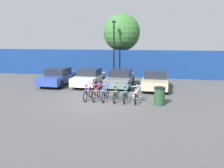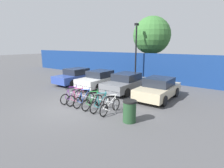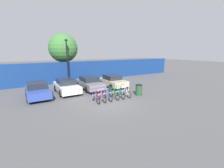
# 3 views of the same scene
# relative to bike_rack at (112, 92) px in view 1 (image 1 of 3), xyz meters

# --- Properties ---
(ground_plane) EXTENTS (120.00, 120.00, 0.00)m
(ground_plane) POSITION_rel_bike_rack_xyz_m (-0.75, -0.68, -0.48)
(ground_plane) COLOR #4C4C4F
(hoarding_wall) EXTENTS (36.00, 0.16, 2.71)m
(hoarding_wall) POSITION_rel_bike_rack_xyz_m (-0.75, 8.82, 0.87)
(hoarding_wall) COLOR navy
(hoarding_wall) RESTS_ON ground
(bike_rack) EXTENTS (3.54, 0.04, 0.57)m
(bike_rack) POSITION_rel_bike_rack_xyz_m (0.00, 0.00, 0.00)
(bike_rack) COLOR gray
(bike_rack) RESTS_ON ground
(bicycle_purple) EXTENTS (0.68, 1.71, 1.05)m
(bicycle_purple) POSITION_rel_bike_rack_xyz_m (-1.50, -0.15, -0.11)
(bicycle_purple) COLOR black
(bicycle_purple) RESTS_ON ground
(bicycle_pink) EXTENTS (0.68, 1.71, 1.05)m
(bicycle_pink) POSITION_rel_bike_rack_xyz_m (-0.97, -0.15, -0.11)
(bicycle_pink) COLOR black
(bicycle_pink) RESTS_ON ground
(bicycle_blue) EXTENTS (0.68, 1.71, 1.05)m
(bicycle_blue) POSITION_rel_bike_rack_xyz_m (-0.39, -0.15, -0.11)
(bicycle_blue) COLOR black
(bicycle_blue) RESTS_ON ground
(bicycle_green) EXTENTS (0.68, 1.71, 1.05)m
(bicycle_green) POSITION_rel_bike_rack_xyz_m (0.27, -0.15, -0.11)
(bicycle_green) COLOR black
(bicycle_green) RESTS_ON ground
(bicycle_teal) EXTENTS (0.68, 1.71, 1.05)m
(bicycle_teal) POSITION_rel_bike_rack_xyz_m (0.85, -0.15, -0.11)
(bicycle_teal) COLOR black
(bicycle_teal) RESTS_ON ground
(bicycle_white) EXTENTS (0.68, 1.71, 1.05)m
(bicycle_white) POSITION_rel_bike_rack_xyz_m (1.50, -0.15, -0.11)
(bicycle_white) COLOR black
(bicycle_white) RESTS_ON ground
(car_blue) EXTENTS (1.91, 4.06, 1.40)m
(car_blue) POSITION_rel_bike_rack_xyz_m (-5.35, 3.72, 0.21)
(car_blue) COLOR #2D479E
(car_blue) RESTS_ON ground
(car_white) EXTENTS (1.91, 4.06, 1.40)m
(car_white) POSITION_rel_bike_rack_xyz_m (-2.72, 3.96, 0.21)
(car_white) COLOR silver
(car_white) RESTS_ON ground
(car_grey) EXTENTS (1.91, 4.27, 1.40)m
(car_grey) POSITION_rel_bike_rack_xyz_m (-0.20, 4.10, 0.21)
(car_grey) COLOR slate
(car_grey) RESTS_ON ground
(car_beige) EXTENTS (1.91, 3.95, 1.40)m
(car_beige) POSITION_rel_bike_rack_xyz_m (2.50, 3.74, 0.21)
(car_beige) COLOR #C1B28E
(car_beige) RESTS_ON ground
(lamp_post) EXTENTS (0.24, 0.44, 5.42)m
(lamp_post) POSITION_rel_bike_rack_xyz_m (-1.47, 7.83, 2.57)
(lamp_post) COLOR black
(lamp_post) RESTS_ON ground
(trash_bin) EXTENTS (0.63, 0.63, 1.03)m
(trash_bin) POSITION_rel_bike_rack_xyz_m (2.83, -0.45, 0.03)
(trash_bin) COLOR #234728
(trash_bin) RESTS_ON ground
(tree_behind_hoarding) EXTENTS (3.86, 3.86, 6.38)m
(tree_behind_hoarding) POSITION_rel_bike_rack_xyz_m (-1.19, 10.63, 3.94)
(tree_behind_hoarding) COLOR brown
(tree_behind_hoarding) RESTS_ON ground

